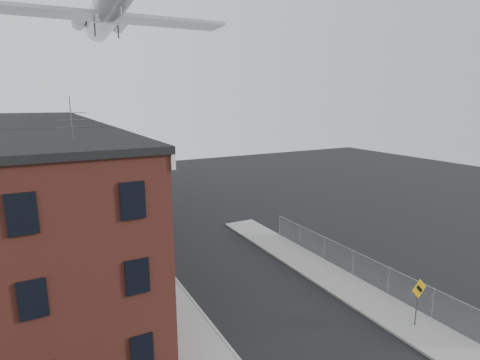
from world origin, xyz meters
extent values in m
plane|color=black|center=(0.00, 0.00, 0.00)|extent=(120.00, 120.00, 0.00)
cube|color=gray|center=(-5.50, 24.00, 0.06)|extent=(3.00, 62.00, 0.12)
cube|color=gray|center=(5.50, 6.00, 0.06)|extent=(3.00, 26.00, 0.12)
cube|color=gray|center=(-4.05, 24.00, 0.07)|extent=(0.15, 62.00, 0.14)
cube|color=gray|center=(4.05, 6.00, 0.07)|extent=(0.15, 26.00, 0.14)
cube|color=#351110|center=(-12.00, 7.00, 5.00)|extent=(10.00, 12.00, 10.00)
cube|color=black|center=(-12.00, 7.00, 10.15)|extent=(10.30, 12.30, 0.30)
cube|color=beige|center=(-6.92, 7.00, 9.70)|extent=(0.16, 12.20, 0.60)
cylinder|color=#515156|center=(-10.00, 5.00, 11.15)|extent=(0.04, 0.04, 2.00)
cube|color=slate|center=(-12.00, 16.50, 5.00)|extent=(10.00, 7.00, 10.00)
cube|color=black|center=(-12.00, 16.50, 10.15)|extent=(10.25, 7.00, 0.30)
cube|color=gray|center=(-6.10, 16.50, 0.55)|extent=(1.80, 6.40, 0.25)
cube|color=beige|center=(-6.10, 16.50, 2.75)|extent=(1.90, 6.50, 0.15)
cube|color=#706759|center=(-12.00, 23.50, 5.00)|extent=(10.00, 7.00, 10.00)
cube|color=black|center=(-12.00, 23.50, 10.15)|extent=(10.25, 7.00, 0.30)
cube|color=gray|center=(-6.10, 23.50, 0.55)|extent=(1.80, 6.40, 0.25)
cube|color=beige|center=(-6.10, 23.50, 2.75)|extent=(1.90, 6.50, 0.15)
cube|color=slate|center=(-12.00, 30.50, 5.00)|extent=(10.00, 7.00, 10.00)
cube|color=black|center=(-12.00, 30.50, 10.15)|extent=(10.25, 7.00, 0.30)
cube|color=gray|center=(-6.10, 30.50, 0.55)|extent=(1.80, 6.40, 0.25)
cube|color=beige|center=(-6.10, 30.50, 2.75)|extent=(1.90, 6.50, 0.15)
cube|color=#706759|center=(-12.00, 37.50, 5.00)|extent=(10.00, 7.00, 10.00)
cube|color=black|center=(-12.00, 37.50, 10.15)|extent=(10.25, 7.00, 0.30)
cube|color=gray|center=(-6.10, 37.50, 0.55)|extent=(1.80, 6.40, 0.25)
cube|color=beige|center=(-6.10, 37.50, 2.75)|extent=(1.90, 6.50, 0.15)
cube|color=slate|center=(-12.00, 44.50, 5.00)|extent=(10.00, 7.00, 10.00)
cube|color=black|center=(-12.00, 44.50, 10.15)|extent=(10.25, 7.00, 0.30)
cube|color=gray|center=(-6.10, 44.50, 0.55)|extent=(1.80, 6.40, 0.25)
cube|color=beige|center=(-6.10, 44.50, 2.75)|extent=(1.90, 6.50, 0.15)
cylinder|color=gray|center=(7.00, -1.00, 0.95)|extent=(0.06, 0.06, 1.90)
cylinder|color=gray|center=(7.00, 2.00, 0.95)|extent=(0.06, 0.06, 1.90)
cylinder|color=gray|center=(7.00, 5.00, 0.95)|extent=(0.06, 0.06, 1.90)
cylinder|color=gray|center=(7.00, 8.00, 0.95)|extent=(0.06, 0.06, 1.90)
cylinder|color=gray|center=(7.00, 11.00, 0.95)|extent=(0.06, 0.06, 1.90)
cylinder|color=gray|center=(7.00, 14.00, 0.95)|extent=(0.06, 0.06, 1.90)
cube|color=gray|center=(7.00, 5.00, 1.85)|extent=(0.04, 18.00, 0.04)
cube|color=gray|center=(7.00, 5.00, 0.95)|extent=(0.02, 18.00, 1.80)
cylinder|color=#515156|center=(5.60, -1.00, 1.30)|extent=(0.07, 0.07, 2.60)
cube|color=#E7A70C|center=(5.60, -1.04, 2.25)|extent=(1.10, 0.03, 1.10)
cube|color=black|center=(5.60, -1.06, 2.25)|extent=(0.52, 0.02, 0.52)
cylinder|color=black|center=(-5.60, 18.00, 4.50)|extent=(0.26, 0.26, 9.00)
cube|color=black|center=(-5.60, 18.00, 8.30)|extent=(1.80, 0.12, 0.12)
cylinder|color=black|center=(-6.30, 18.00, 8.50)|extent=(0.08, 0.08, 0.25)
cylinder|color=black|center=(-4.90, 18.00, 8.50)|extent=(0.08, 0.08, 0.25)
cylinder|color=black|center=(-5.40, 28.00, 1.20)|extent=(0.24, 0.24, 2.40)
sphere|color=#204713|center=(-5.40, 28.00, 3.60)|extent=(3.20, 3.20, 3.20)
sphere|color=#204713|center=(-4.90, 27.70, 3.04)|extent=(2.24, 2.24, 2.24)
imported|color=#B41817|center=(-3.60, 17.76, 0.59)|extent=(1.80, 3.62, 1.18)
imported|color=black|center=(-3.07, 22.64, 0.67)|extent=(1.43, 4.06, 1.34)
imported|color=slate|center=(-3.60, 33.36, 0.60)|extent=(1.76, 4.18, 1.20)
cylinder|color=white|center=(-4.49, 26.77, 20.32)|extent=(4.21, 21.79, 2.89)
cone|color=white|center=(-3.82, 37.57, 20.32)|extent=(3.05, 2.88, 2.89)
cube|color=#939399|center=(-4.57, 25.42, 19.42)|extent=(21.85, 5.11, 0.32)
cylinder|color=#939399|center=(-6.18, 34.55, 20.50)|extent=(1.66, 3.69, 1.44)
cylinder|color=#939399|center=(-1.85, 34.29, 20.50)|extent=(1.66, 3.69, 1.44)
cube|color=white|center=(-3.85, 37.12, 22.85)|extent=(0.44, 3.44, 5.05)
cylinder|color=#515156|center=(-5.04, 17.76, 18.70)|extent=(0.14, 0.14, 1.08)
camera|label=1|loc=(-11.29, -12.47, 11.96)|focal=28.00mm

